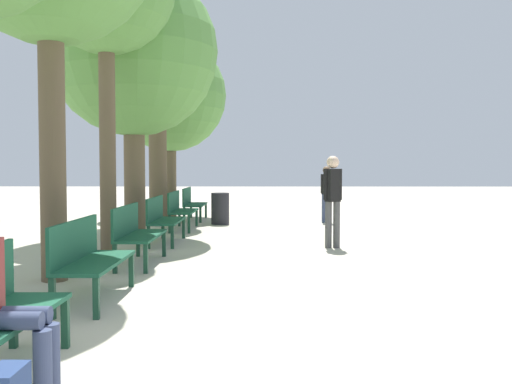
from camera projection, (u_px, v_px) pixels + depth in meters
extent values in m
cube|color=#19422D|center=(65.00, 323.00, 4.85)|extent=(0.06, 0.06, 0.43)
cube|color=#19422D|center=(13.00, 323.00, 4.85)|extent=(0.06, 0.06, 0.43)
cube|color=#195138|center=(96.00, 262.00, 6.52)|extent=(0.54, 1.65, 0.04)
cube|color=#195138|center=(74.00, 240.00, 6.52)|extent=(0.04, 1.65, 0.46)
cube|color=#19422D|center=(96.00, 298.00, 5.76)|extent=(0.06, 0.06, 0.43)
cube|color=#19422D|center=(131.00, 270.00, 7.31)|extent=(0.06, 0.06, 0.43)
cube|color=#19422D|center=(52.00, 298.00, 5.76)|extent=(0.06, 0.06, 0.43)
cube|color=#19422D|center=(97.00, 270.00, 7.31)|extent=(0.06, 0.06, 0.43)
cube|color=#195138|center=(141.00, 236.00, 8.99)|extent=(0.54, 1.65, 0.04)
cube|color=#195138|center=(126.00, 220.00, 8.98)|extent=(0.04, 1.65, 0.46)
cube|color=#19422D|center=(146.00, 259.00, 8.22)|extent=(0.06, 0.06, 0.43)
cube|color=#19422D|center=(164.00, 244.00, 9.77)|extent=(0.06, 0.06, 0.43)
cube|color=#19422D|center=(115.00, 259.00, 8.22)|extent=(0.06, 0.06, 0.43)
cube|color=#19422D|center=(138.00, 244.00, 9.78)|extent=(0.06, 0.06, 0.43)
cube|color=#195138|center=(167.00, 221.00, 11.45)|extent=(0.54, 1.65, 0.04)
cube|color=#195138|center=(155.00, 209.00, 11.44)|extent=(0.04, 1.65, 0.46)
cube|color=#19422D|center=(172.00, 237.00, 10.68)|extent=(0.06, 0.06, 0.43)
cube|color=#19422D|center=(184.00, 228.00, 12.24)|extent=(0.06, 0.06, 0.43)
cube|color=#19422D|center=(149.00, 237.00, 10.69)|extent=(0.06, 0.06, 0.43)
cube|color=#19422D|center=(163.00, 228.00, 12.24)|extent=(0.06, 0.06, 0.43)
cube|color=#195138|center=(184.00, 211.00, 13.92)|extent=(0.54, 1.65, 0.04)
cube|color=#195138|center=(174.00, 201.00, 13.91)|extent=(0.04, 1.65, 0.46)
cube|color=#19422D|center=(189.00, 224.00, 13.15)|extent=(0.06, 0.06, 0.43)
cube|color=#19422D|center=(197.00, 218.00, 14.70)|extent=(0.06, 0.06, 0.43)
cube|color=#19422D|center=(170.00, 224.00, 13.15)|extent=(0.06, 0.06, 0.43)
cube|color=#19422D|center=(179.00, 218.00, 14.71)|extent=(0.06, 0.06, 0.43)
cube|color=#195138|center=(195.00, 205.00, 16.38)|extent=(0.54, 1.65, 0.04)
cube|color=#195138|center=(187.00, 196.00, 16.37)|extent=(0.04, 1.65, 0.46)
cube|color=#19422D|center=(200.00, 215.00, 15.61)|extent=(0.06, 0.06, 0.43)
cube|color=#19422D|center=(206.00, 211.00, 17.16)|extent=(0.06, 0.06, 0.43)
cube|color=#19422D|center=(184.00, 215.00, 15.61)|extent=(0.06, 0.06, 0.43)
cube|color=#19422D|center=(191.00, 211.00, 17.17)|extent=(0.06, 0.06, 0.43)
cylinder|color=brown|center=(52.00, 139.00, 7.64)|extent=(0.34, 0.34, 3.83)
cylinder|color=brown|center=(107.00, 138.00, 10.38)|extent=(0.30, 0.30, 4.15)
cylinder|color=brown|center=(135.00, 168.00, 12.59)|extent=(0.46, 0.46, 3.04)
sphere|color=#568E42|center=(133.00, 52.00, 12.48)|extent=(3.71, 3.71, 3.71)
cylinder|color=brown|center=(158.00, 155.00, 15.42)|extent=(0.48, 0.48, 3.72)
sphere|color=#568E42|center=(157.00, 57.00, 15.30)|extent=(2.80, 2.80, 2.80)
cylinder|color=brown|center=(171.00, 172.00, 17.61)|extent=(0.35, 0.35, 2.78)
sphere|color=#568E42|center=(170.00, 96.00, 17.51)|extent=(3.45, 3.45, 3.45)
cylinder|color=#384260|center=(10.00, 321.00, 3.75)|extent=(0.42, 0.12, 0.12)
cylinder|color=#384260|center=(43.00, 365.00, 3.76)|extent=(0.12, 0.12, 0.47)
cylinder|color=#384260|center=(20.00, 315.00, 3.90)|extent=(0.42, 0.12, 0.12)
cylinder|color=#384260|center=(51.00, 358.00, 3.91)|extent=(0.12, 0.12, 0.47)
cylinder|color=#384260|center=(324.00, 208.00, 15.69)|extent=(0.11, 0.11, 0.78)
cylinder|color=#384260|center=(329.00, 208.00, 15.69)|extent=(0.11, 0.11, 0.78)
cube|color=black|center=(326.00, 184.00, 15.66)|extent=(0.28, 0.27, 0.55)
cylinder|color=black|center=(322.00, 184.00, 15.66)|extent=(0.08, 0.08, 0.53)
cylinder|color=black|center=(331.00, 184.00, 15.66)|extent=(0.08, 0.08, 0.53)
sphere|color=brown|center=(326.00, 170.00, 15.64)|extent=(0.21, 0.21, 0.21)
cylinder|color=#4C4C4C|center=(328.00, 225.00, 10.83)|extent=(0.13, 0.13, 0.88)
cylinder|color=#4C4C4C|center=(337.00, 225.00, 10.83)|extent=(0.13, 0.13, 0.88)
cube|color=black|center=(333.00, 185.00, 10.79)|extent=(0.31, 0.29, 0.62)
cylinder|color=black|center=(326.00, 184.00, 10.79)|extent=(0.09, 0.09, 0.59)
cylinder|color=black|center=(340.00, 184.00, 10.79)|extent=(0.09, 0.09, 0.59)
sphere|color=beige|center=(333.00, 162.00, 10.77)|extent=(0.24, 0.24, 0.24)
cylinder|color=#232328|center=(220.00, 209.00, 15.21)|extent=(0.48, 0.48, 0.84)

